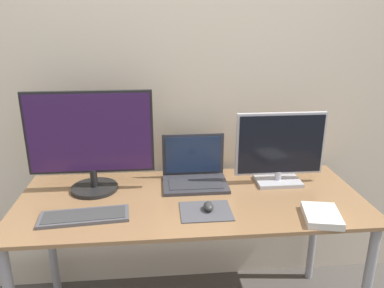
{
  "coord_description": "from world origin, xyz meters",
  "views": [
    {
      "loc": [
        -0.15,
        -1.31,
        1.6
      ],
      "look_at": [
        0.01,
        0.42,
        1.02
      ],
      "focal_mm": 35.0,
      "sensor_mm": 36.0,
      "label": 1
    }
  ],
  "objects": [
    {
      "name": "laptop",
      "position": [
        0.03,
        0.54,
        0.82
      ],
      "size": [
        0.34,
        0.25,
        0.25
      ],
      "color": "#333338",
      "rests_on": "desk"
    },
    {
      "name": "monitor_left",
      "position": [
        -0.49,
        0.49,
        1.03
      ],
      "size": [
        0.62,
        0.24,
        0.52
      ],
      "color": "black",
      "rests_on": "desk"
    },
    {
      "name": "mouse",
      "position": [
        0.07,
        0.21,
        0.79
      ],
      "size": [
        0.05,
        0.07,
        0.04
      ],
      "color": "#333333",
      "rests_on": "mousepad"
    },
    {
      "name": "book",
      "position": [
        0.56,
        0.1,
        0.78
      ],
      "size": [
        0.19,
        0.23,
        0.03
      ],
      "color": "silver",
      "rests_on": "desk"
    },
    {
      "name": "mousepad",
      "position": [
        0.05,
        0.21,
        0.76
      ],
      "size": [
        0.24,
        0.2,
        0.0
      ],
      "color": "#47474C",
      "rests_on": "desk"
    },
    {
      "name": "wall_back",
      "position": [
        0.0,
        0.77,
        1.25
      ],
      "size": [
        7.0,
        0.05,
        2.5
      ],
      "color": "beige",
      "rests_on": "ground_plane"
    },
    {
      "name": "desk",
      "position": [
        0.0,
        0.35,
        0.67
      ],
      "size": [
        1.7,
        0.71,
        0.76
      ],
      "color": "olive",
      "rests_on": "ground_plane"
    },
    {
      "name": "keyboard",
      "position": [
        -0.49,
        0.2,
        0.77
      ],
      "size": [
        0.4,
        0.17,
        0.02
      ],
      "color": "#4C4C51",
      "rests_on": "desk"
    },
    {
      "name": "monitor_right",
      "position": [
        0.48,
        0.49,
        0.95
      ],
      "size": [
        0.47,
        0.17,
        0.39
      ],
      "color": "#B2B2B7",
      "rests_on": "desk"
    }
  ]
}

